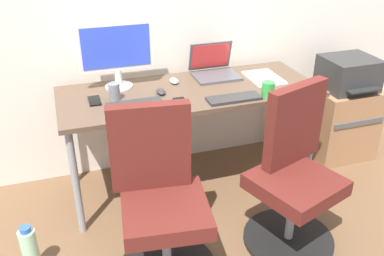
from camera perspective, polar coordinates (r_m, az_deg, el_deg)
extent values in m
plane|color=brown|center=(3.13, -0.29, -7.40)|extent=(5.28, 5.28, 0.00)
cube|color=brown|center=(2.78, -0.32, 4.91)|extent=(1.69, 0.66, 0.03)
cylinder|color=gray|center=(2.60, -15.36, -7.24)|extent=(0.04, 0.04, 0.71)
cylinder|color=gray|center=(3.04, 15.76, -1.82)|extent=(0.04, 0.04, 0.71)
cylinder|color=gray|center=(3.08, -16.17, -1.53)|extent=(0.04, 0.04, 0.71)
cylinder|color=gray|center=(3.46, 10.86, 2.47)|extent=(0.04, 0.04, 0.71)
cylinder|color=gray|center=(2.35, -3.46, -15.20)|extent=(0.05, 0.05, 0.34)
cube|color=#591E19|center=(2.21, -3.62, -11.12)|extent=(0.49, 0.49, 0.09)
cube|color=#591E19|center=(2.20, -5.68, -2.53)|extent=(0.43, 0.12, 0.48)
cylinder|color=black|center=(2.71, 12.80, -14.32)|extent=(0.54, 0.54, 0.03)
cylinder|color=gray|center=(2.60, 13.23, -11.27)|extent=(0.05, 0.05, 0.34)
cube|color=#591E19|center=(2.47, 13.76, -7.38)|extent=(0.56, 0.56, 0.09)
cube|color=#591E19|center=(2.48, 13.67, 0.49)|extent=(0.42, 0.20, 0.48)
cube|color=#996B47|center=(3.57, 19.27, 0.89)|extent=(0.48, 0.42, 0.57)
cube|color=#4C4C4C|center=(3.39, 21.58, 0.61)|extent=(0.43, 0.01, 0.04)
cube|color=#2D2D2D|center=(3.42, 20.32, 6.93)|extent=(0.38, 0.34, 0.24)
cube|color=#262626|center=(3.30, 22.19, 4.72)|extent=(0.27, 0.06, 0.01)
cylinder|color=#A5D8B2|center=(2.55, -20.93, -15.28)|extent=(0.09, 0.09, 0.28)
cylinder|color=#2D59B2|center=(2.45, -21.55, -12.59)|extent=(0.06, 0.06, 0.03)
cylinder|color=silver|center=(2.85, -9.79, 5.57)|extent=(0.18, 0.18, 0.01)
cylinder|color=silver|center=(2.83, -9.89, 6.71)|extent=(0.04, 0.04, 0.11)
cube|color=silver|center=(2.77, -10.24, 10.78)|extent=(0.48, 0.03, 0.31)
cube|color=blue|center=(2.75, -10.18, 10.68)|extent=(0.43, 0.00, 0.26)
cube|color=#4C4C51|center=(2.97, 3.34, 6.91)|extent=(0.31, 0.22, 0.02)
cube|color=#4C4C51|center=(3.06, 2.46, 9.71)|extent=(0.31, 0.06, 0.21)
cube|color=red|center=(3.05, 2.50, 9.71)|extent=(0.28, 0.05, 0.17)
cube|color=#2D2D2D|center=(2.56, -7.70, 3.16)|extent=(0.34, 0.12, 0.02)
cube|color=#2D2D2D|center=(2.63, 5.66, 4.00)|extent=(0.34, 0.12, 0.02)
ellipsoid|color=silver|center=(2.88, -2.42, 6.37)|extent=(0.06, 0.10, 0.03)
ellipsoid|color=#2D2D2D|center=(2.71, -4.23, 4.92)|extent=(0.06, 0.10, 0.03)
cylinder|color=green|center=(2.71, 10.20, 5.21)|extent=(0.08, 0.08, 0.09)
cylinder|color=slate|center=(2.65, -10.41, 4.84)|extent=(0.07, 0.07, 0.10)
cube|color=black|center=(2.66, -12.99, 3.54)|extent=(0.07, 0.14, 0.01)
cube|color=black|center=(2.58, -1.45, 3.46)|extent=(0.07, 0.14, 0.01)
cube|color=white|center=(3.00, 9.63, 6.70)|extent=(0.21, 0.30, 0.01)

